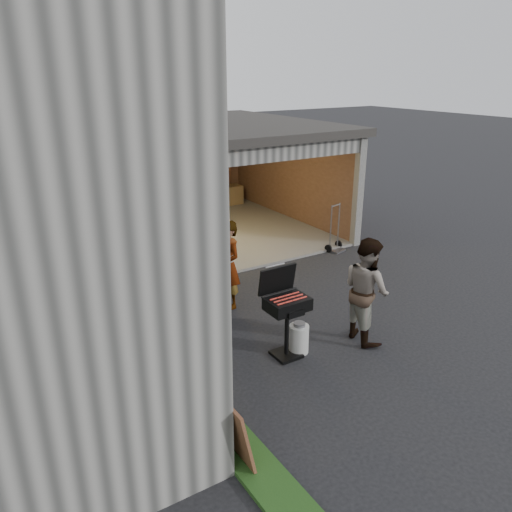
# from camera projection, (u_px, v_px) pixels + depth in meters

# --- Properties ---
(ground) EXTENTS (80.00, 80.00, 0.00)m
(ground) POSITION_uv_depth(u_px,v_px,m) (324.00, 351.00, 7.93)
(ground) COLOR black
(ground) RESTS_ON ground
(groundcover_strip) EXTENTS (0.50, 8.00, 0.06)m
(groundcover_strip) POSITION_uv_depth(u_px,v_px,m) (232.00, 438.00, 6.01)
(groundcover_strip) COLOR #193814
(groundcover_strip) RESTS_ON ground
(garage) EXTENTS (6.80, 6.30, 2.90)m
(garage) POSITION_uv_depth(u_px,v_px,m) (184.00, 164.00, 13.03)
(garage) COLOR #605E59
(garage) RESTS_ON ground
(minivan) EXTENTS (2.89, 4.95, 1.30)m
(minivan) POSITION_uv_depth(u_px,v_px,m) (149.00, 213.00, 13.03)
(minivan) COLOR black
(minivan) RESTS_ON ground
(woman) EXTENTS (0.40, 0.60, 1.66)m
(woman) POSITION_uv_depth(u_px,v_px,m) (228.00, 265.00, 9.13)
(woman) COLOR #A6BFD0
(woman) RESTS_ON ground
(man) EXTENTS (0.78, 0.94, 1.75)m
(man) POSITION_uv_depth(u_px,v_px,m) (366.00, 290.00, 8.01)
(man) COLOR #3F1F19
(man) RESTS_ON ground
(bbq_grill) EXTENTS (0.64, 0.56, 1.41)m
(bbq_grill) POSITION_uv_depth(u_px,v_px,m) (286.00, 306.00, 7.52)
(bbq_grill) COLOR black
(bbq_grill) RESTS_ON ground
(propane_tank) EXTENTS (0.37, 0.37, 0.46)m
(propane_tank) POSITION_uv_depth(u_px,v_px,m) (299.00, 339.00, 7.81)
(propane_tank) COLOR silver
(propane_tank) RESTS_ON ground
(plywood_panel) EXTENTS (0.22, 0.78, 0.86)m
(plywood_panel) POSITION_uv_depth(u_px,v_px,m) (231.00, 428.00, 5.58)
(plywood_panel) COLOR brown
(plywood_panel) RESTS_ON ground
(hand_truck) EXTENTS (0.51, 0.44, 1.17)m
(hand_truck) POSITION_uv_depth(u_px,v_px,m) (336.00, 242.00, 12.19)
(hand_truck) COLOR gray
(hand_truck) RESTS_ON ground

